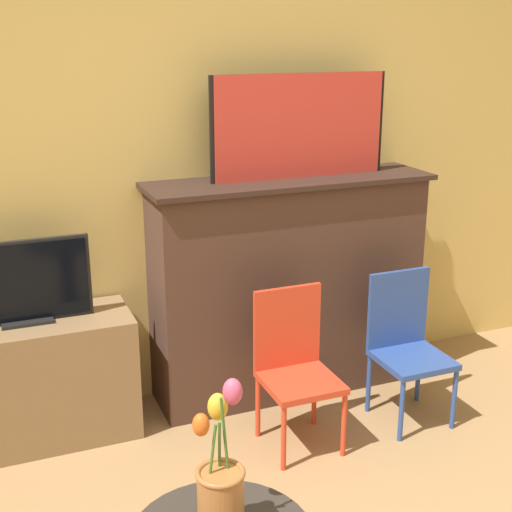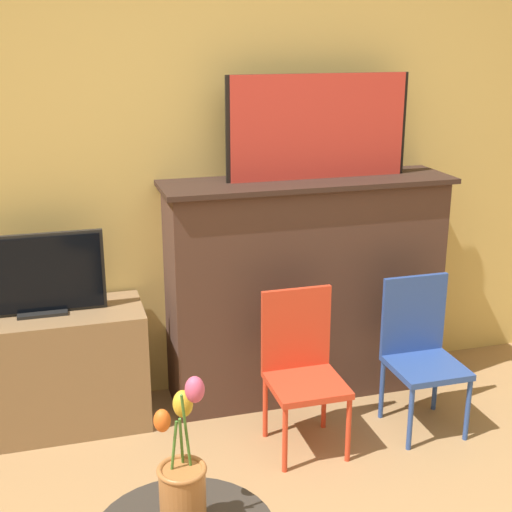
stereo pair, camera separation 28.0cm
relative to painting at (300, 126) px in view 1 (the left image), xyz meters
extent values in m
cube|color=#E0BC66|center=(-0.49, 0.21, -0.06)|extent=(8.00, 0.06, 2.70)
cube|color=#4C3328|center=(-0.06, -0.01, -0.83)|extent=(1.41, 0.37, 1.16)
cube|color=#35231C|center=(-0.06, -0.02, -0.27)|extent=(1.47, 0.41, 0.02)
cube|color=black|center=(0.00, 0.01, 0.00)|extent=(0.93, 0.02, 0.51)
cube|color=red|center=(0.00, -0.01, 0.00)|extent=(0.89, 0.02, 0.51)
cube|color=olive|center=(-1.37, -0.04, -1.11)|extent=(0.93, 0.39, 0.60)
cube|color=black|center=(-1.37, -0.04, -0.81)|extent=(0.23, 0.12, 0.01)
cube|color=black|center=(-1.37, -0.03, -0.62)|extent=(0.60, 0.02, 0.39)
cube|color=black|center=(-1.37, -0.04, -0.62)|extent=(0.57, 0.02, 0.36)
cylinder|color=red|center=(-0.39, -0.71, -1.25)|extent=(0.02, 0.02, 0.31)
cylinder|color=red|center=(-0.10, -0.71, -1.25)|extent=(0.02, 0.02, 0.31)
cylinder|color=red|center=(-0.39, -0.42, -1.25)|extent=(0.02, 0.02, 0.31)
cylinder|color=red|center=(-0.10, -0.42, -1.25)|extent=(0.02, 0.02, 0.31)
cube|color=red|center=(-0.24, -0.57, -1.08)|extent=(0.33, 0.33, 0.03)
cube|color=red|center=(-0.24, -0.41, -0.87)|extent=(0.33, 0.02, 0.39)
cylinder|color=#2D4C99|center=(0.22, -0.71, -1.25)|extent=(0.02, 0.02, 0.31)
cylinder|color=#2D4C99|center=(0.51, -0.71, -1.25)|extent=(0.02, 0.02, 0.31)
cylinder|color=#2D4C99|center=(0.22, -0.41, -1.25)|extent=(0.02, 0.02, 0.31)
cylinder|color=#2D4C99|center=(0.51, -0.41, -1.25)|extent=(0.02, 0.02, 0.31)
cube|color=#2D4C99|center=(0.36, -0.56, -1.08)|extent=(0.33, 0.33, 0.03)
cube|color=#2D4C99|center=(0.36, -0.40, -0.87)|extent=(0.33, 0.02, 0.39)
cylinder|color=#AD6B38|center=(-1.00, -1.62, -0.79)|extent=(0.13, 0.13, 0.21)
torus|color=#AD6B38|center=(-1.00, -1.62, -0.69)|extent=(0.14, 0.14, 0.02)
cylinder|color=#477A2D|center=(-1.02, -1.62, -0.65)|extent=(0.03, 0.02, 0.22)
ellipsoid|color=orange|center=(-1.04, -1.61, -0.54)|extent=(0.05, 0.05, 0.07)
cylinder|color=#477A2D|center=(-0.99, -1.60, -0.64)|extent=(0.02, 0.06, 0.23)
ellipsoid|color=gold|center=(-0.98, -1.55, -0.53)|extent=(0.06, 0.06, 0.08)
cylinder|color=#477A2D|center=(-0.98, -1.61, -0.61)|extent=(0.03, 0.02, 0.30)
ellipsoid|color=#E0517A|center=(-0.95, -1.60, -0.47)|extent=(0.05, 0.05, 0.08)
camera|label=1|loc=(-1.53, -3.19, 0.45)|focal=50.00mm
camera|label=2|loc=(-1.26, -3.29, 0.45)|focal=50.00mm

